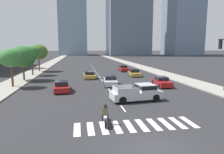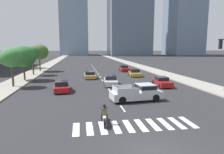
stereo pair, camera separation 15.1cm
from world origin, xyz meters
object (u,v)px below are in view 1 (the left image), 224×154
at_px(sedan_red_3, 123,69).
at_px(sedan_silver_2, 110,81).
at_px(sedan_red_0, 162,82).
at_px(sedan_gold_4, 89,75).
at_px(street_tree_nearest, 11,58).
at_px(street_tree_third, 32,53).
at_px(street_tree_fourth, 38,52).
at_px(sedan_gold_5, 134,73).
at_px(motorcycle_lead, 105,116).
at_px(pickup_truck, 138,93).
at_px(street_tree_second, 23,57).
at_px(sedan_red_1, 61,86).

bearing_deg(sedan_red_3, sedan_silver_2, -18.32).
height_order(sedan_red_0, sedan_gold_4, sedan_red_0).
xyz_separation_m(sedan_red_3, street_tree_nearest, (-19.30, -16.66, 3.45)).
distance_m(sedan_red_0, street_tree_third, 25.58).
height_order(sedan_red_0, street_tree_fourth, street_tree_fourth).
height_order(sedan_gold_5, street_tree_nearest, street_tree_nearest).
bearing_deg(street_tree_third, motorcycle_lead, -68.65).
bearing_deg(pickup_truck, street_tree_second, 128.86).
relative_size(sedan_red_1, sedan_gold_5, 1.00).
bearing_deg(sedan_red_1, street_tree_second, 31.41).
distance_m(sedan_red_1, sedan_gold_4, 11.07).
distance_m(sedan_gold_5, street_tree_second, 20.01).
relative_size(motorcycle_lead, sedan_gold_5, 0.48).
relative_size(sedan_red_0, sedan_red_1, 1.02).
height_order(sedan_red_3, sedan_gold_4, sedan_red_3).
height_order(sedan_red_3, sedan_gold_5, sedan_red_3).
height_order(street_tree_nearest, street_tree_second, street_tree_second).
distance_m(sedan_red_1, street_tree_nearest, 8.38).
bearing_deg(sedan_red_0, sedan_red_1, -80.79).
xyz_separation_m(sedan_silver_2, street_tree_fourth, (-13.51, 19.45, 3.86)).
bearing_deg(street_tree_nearest, sedan_gold_4, 32.36).
relative_size(motorcycle_lead, sedan_red_0, 0.48).
bearing_deg(sedan_red_0, street_tree_nearest, -91.98).
relative_size(sedan_red_1, street_tree_third, 0.80).
bearing_deg(sedan_red_3, street_tree_third, -76.82).
distance_m(street_tree_second, street_tree_third, 6.48).
bearing_deg(pickup_truck, sedan_gold_5, 69.66).
bearing_deg(motorcycle_lead, sedan_gold_5, -15.50).
relative_size(sedan_red_3, sedan_gold_4, 0.97).
bearing_deg(sedan_red_3, sedan_gold_4, -40.38).
bearing_deg(street_tree_nearest, sedan_red_3, 40.80).
distance_m(sedan_red_1, street_tree_third, 17.63).
xyz_separation_m(sedan_red_0, sedan_gold_4, (-9.80, 9.20, -0.04)).
relative_size(sedan_red_3, street_tree_second, 0.83).
xyz_separation_m(sedan_red_0, street_tree_fourth, (-20.59, 21.47, 3.87)).
bearing_deg(sedan_red_1, street_tree_third, 18.62).
bearing_deg(street_tree_second, street_tree_third, 90.00).
height_order(sedan_red_1, sedan_red_3, sedan_red_1).
height_order(motorcycle_lead, street_tree_third, street_tree_third).
height_order(sedan_red_3, street_tree_second, street_tree_second).
bearing_deg(sedan_red_1, motorcycle_lead, -165.95).
bearing_deg(street_tree_nearest, pickup_truck, -31.85).
xyz_separation_m(street_tree_nearest, street_tree_second, (0.00, 5.85, -0.06)).
xyz_separation_m(sedan_silver_2, sedan_red_3, (5.80, 17.00, -0.01)).
bearing_deg(sedan_gold_5, street_tree_nearest, -63.46).
relative_size(sedan_red_0, sedan_red_3, 0.99).
bearing_deg(sedan_red_3, motorcycle_lead, -14.49).
bearing_deg(sedan_red_0, street_tree_third, -120.93).
bearing_deg(sedan_red_3, sedan_gold_5, 2.33).
xyz_separation_m(motorcycle_lead, street_tree_fourth, (-10.76, 34.33, 3.90)).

